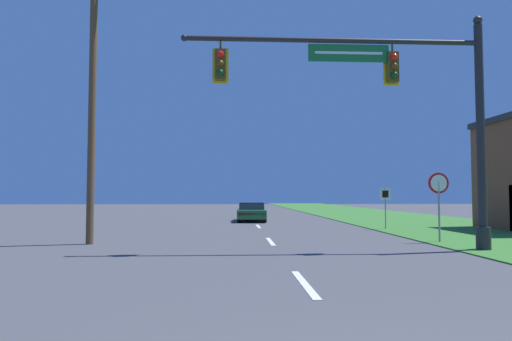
% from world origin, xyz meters
% --- Properties ---
extents(grass_verge_right, '(10.00, 110.00, 0.04)m').
position_xyz_m(grass_verge_right, '(10.50, 30.00, 0.02)').
color(grass_verge_right, '#38752D').
rests_on(grass_verge_right, ground).
extents(road_center_line, '(0.16, 34.80, 0.01)m').
position_xyz_m(road_center_line, '(0.00, 22.00, 0.01)').
color(road_center_line, silver).
rests_on(road_center_line, ground).
extents(signal_mast, '(9.63, 0.47, 7.41)m').
position_xyz_m(signal_mast, '(3.99, 10.94, 4.54)').
color(signal_mast, '#232326').
rests_on(signal_mast, grass_verge_right).
extents(car_ahead, '(1.99, 4.52, 1.19)m').
position_xyz_m(car_ahead, '(-0.15, 27.01, 0.60)').
color(car_ahead, black).
rests_on(car_ahead, ground).
extents(stop_sign, '(0.76, 0.07, 2.50)m').
position_xyz_m(stop_sign, '(6.11, 13.32, 1.86)').
color(stop_sign, gray).
rests_on(stop_sign, grass_verge_right).
extents(route_sign_post, '(0.55, 0.06, 2.03)m').
position_xyz_m(route_sign_post, '(6.19, 19.40, 1.53)').
color(route_sign_post, gray).
rests_on(route_sign_post, grass_verge_right).
extents(utility_pole_near, '(1.80, 0.26, 9.92)m').
position_xyz_m(utility_pole_near, '(-6.44, 13.49, 5.12)').
color(utility_pole_near, brown).
rests_on(utility_pole_near, ground).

